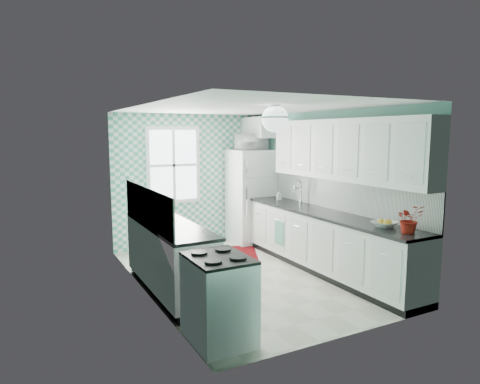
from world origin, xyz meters
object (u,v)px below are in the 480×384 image
sink (292,204)px  fridge (251,196)px  microwave (251,142)px  ceiling_light (275,119)px  potted_plant (410,219)px  stove (219,297)px  fruit_bowl (385,224)px

sink → fridge: bearing=90.4°
microwave → ceiling_light: bearing=65.0°
sink → potted_plant: bearing=-93.8°
stove → fruit_bowl: 2.45m
stove → potted_plant: bearing=-7.9°
potted_plant → fruit_bowl: bearing=90.0°
stove → sink: size_ratio=1.66×
fridge → stove: bearing=-124.2°
fridge → fruit_bowl: size_ratio=5.99×
fridge → potted_plant: fridge is taller
potted_plant → microwave: (-0.09, 3.74, 0.86)m
fruit_bowl → fridge: bearing=91.5°
sink → potted_plant: (-0.00, -2.46, 0.18)m
stove → microwave: 4.41m
ceiling_light → stove: size_ratio=0.40×
potted_plant → ceiling_light: bearing=136.1°
fruit_bowl → stove: bearing=-178.1°
stove → potted_plant: 2.50m
fridge → stove: fridge is taller
stove → microwave: (2.31, 3.44, 1.51)m
fruit_bowl → microwave: (-0.09, 3.36, 1.00)m
sink → potted_plant: 2.47m
ceiling_light → potted_plant: 2.06m
ceiling_light → sink: ceiling_light is taller
fruit_bowl → microwave: 3.50m
stove → potted_plant: size_ratio=2.52×
fridge → potted_plant: size_ratio=5.19×
ceiling_light → sink: (1.20, 1.31, -1.39)m
sink → microwave: size_ratio=0.96×
ceiling_light → potted_plant: bearing=-43.9°
potted_plant → microwave: bearing=91.4°
sink → microwave: bearing=90.4°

